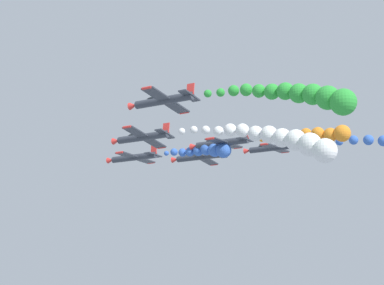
% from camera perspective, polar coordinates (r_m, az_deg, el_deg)
% --- Properties ---
extents(airplane_lead, '(9.57, 10.35, 2.33)m').
position_cam_1_polar(airplane_lead, '(106.96, -5.44, -1.37)').
color(airplane_lead, '#333842').
extents(smoke_trail_lead, '(2.67, 12.90, 2.75)m').
position_cam_1_polar(smoke_trail_lead, '(98.30, 1.50, -0.73)').
color(smoke_trail_lead, blue).
extents(airplane_left_inner, '(9.50, 10.35, 2.76)m').
position_cam_1_polar(airplane_left_inner, '(94.33, -4.63, 0.49)').
color(airplane_left_inner, '#333842').
extents(smoke_trail_left_inner, '(5.74, 24.67, 7.95)m').
position_cam_1_polar(smoke_trail_left_inner, '(79.84, 8.57, 0.22)').
color(smoke_trail_left_inner, white).
extents(airplane_right_inner, '(9.53, 10.35, 2.65)m').
position_cam_1_polar(airplane_right_inner, '(109.22, 0.62, -1.33)').
color(airplane_right_inner, '#333842').
extents(airplane_left_outer, '(9.57, 10.35, 2.33)m').
position_cam_1_polar(airplane_left_outer, '(97.10, 2.70, -0.03)').
color(airplane_left_outer, '#333842').
extents(smoke_trail_left_outer, '(2.43, 14.19, 2.64)m').
position_cam_1_polar(smoke_trail_left_outer, '(90.47, 11.71, 0.74)').
color(smoke_trail_left_outer, orange).
extents(airplane_right_outer, '(9.53, 10.35, 2.63)m').
position_cam_1_polar(airplane_right_outer, '(83.41, -2.70, 3.89)').
color(airplane_right_outer, '#333842').
extents(smoke_trail_right_outer, '(5.58, 20.57, 6.71)m').
position_cam_1_polar(smoke_trail_right_outer, '(71.35, 10.37, 4.26)').
color(smoke_trail_right_outer, green).
extents(airplane_trailing, '(9.57, 10.35, 2.33)m').
position_cam_1_polar(airplane_trailing, '(112.36, 7.38, -0.49)').
color(airplane_trailing, '#333842').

